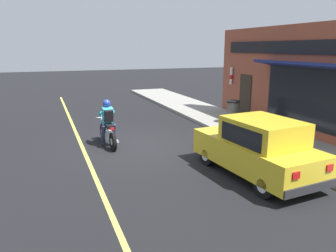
# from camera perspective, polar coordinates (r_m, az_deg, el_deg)

# --- Properties ---
(ground_plane) EXTENTS (80.00, 80.00, 0.00)m
(ground_plane) POSITION_cam_1_polar(r_m,az_deg,el_deg) (11.53, -5.51, -3.39)
(ground_plane) COLOR black
(sidewalk_curb) EXTENTS (2.60, 22.00, 0.14)m
(sidewalk_curb) POSITION_cam_1_polar(r_m,az_deg,el_deg) (15.99, 8.20, 1.58)
(sidewalk_curb) COLOR gray
(sidewalk_curb) RESTS_ON ground
(lane_stripe) EXTENTS (0.12, 19.80, 0.01)m
(lane_stripe) POSITION_cam_1_polar(r_m,az_deg,el_deg) (14.09, -15.90, -0.71)
(lane_stripe) COLOR #D1C64C
(lane_stripe) RESTS_ON ground
(storefront_building) EXTENTS (1.25, 9.46, 4.20)m
(storefront_building) POSITION_cam_1_polar(r_m,az_deg,el_deg) (13.99, 20.45, 7.62)
(storefront_building) COLOR brown
(storefront_building) RESTS_ON ground
(motorcycle_with_rider) EXTENTS (0.57, 2.02, 1.62)m
(motorcycle_with_rider) POSITION_cam_1_polar(r_m,az_deg,el_deg) (11.52, -10.47, -0.07)
(motorcycle_with_rider) COLOR black
(motorcycle_with_rider) RESTS_ON ground
(car_hatchback) EXTENTS (1.95, 3.90, 1.57)m
(car_hatchback) POSITION_cam_1_polar(r_m,az_deg,el_deg) (8.93, 15.28, -3.72)
(car_hatchback) COLOR black
(car_hatchback) RESTS_ON ground
(traffic_cone) EXTENTS (0.36, 0.36, 0.60)m
(traffic_cone) POSITION_cam_1_polar(r_m,az_deg,el_deg) (11.31, 17.33, -2.01)
(traffic_cone) COLOR black
(traffic_cone) RESTS_ON sidewalk_curb
(trash_bin) EXTENTS (0.56, 0.56, 0.98)m
(trash_bin) POSITION_cam_1_polar(r_m,az_deg,el_deg) (14.47, 11.21, 2.48)
(trash_bin) COLOR #514C47
(trash_bin) RESTS_ON sidewalk_curb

